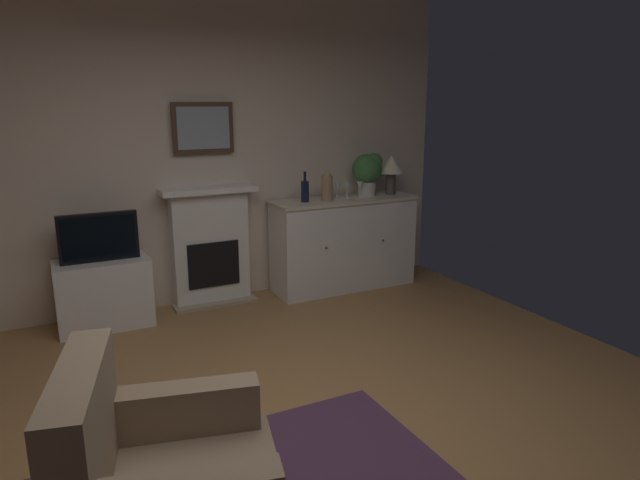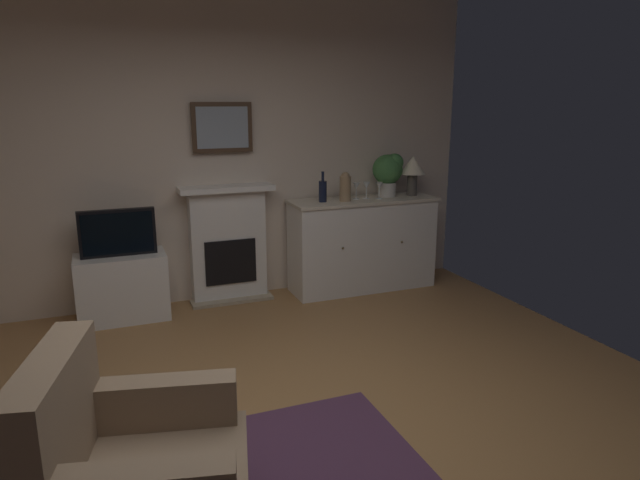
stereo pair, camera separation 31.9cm
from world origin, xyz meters
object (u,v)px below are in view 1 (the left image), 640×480
at_px(fireplace_unit, 210,246).
at_px(wine_glass_right, 360,186).
at_px(table_lamp, 391,167).
at_px(potted_plant_small, 368,170).
at_px(sideboard_cabinet, 344,243).
at_px(wine_glass_left, 337,186).
at_px(vase_decorative, 327,186).
at_px(tv_set, 99,237).
at_px(wine_glass_center, 347,186).
at_px(tv_cabinet, 104,293).
at_px(framed_picture, 203,128).
at_px(wine_bottle, 305,191).

distance_m(fireplace_unit, wine_glass_right, 1.57).
xyz_separation_m(table_lamp, potted_plant_small, (-0.25, 0.05, -0.02)).
distance_m(sideboard_cabinet, wine_glass_left, 0.58).
xyz_separation_m(table_lamp, vase_decorative, (-0.77, -0.05, -0.14)).
relative_size(table_lamp, tv_set, 0.65).
height_order(wine_glass_center, tv_set, wine_glass_center).
xyz_separation_m(table_lamp, wine_glass_left, (-0.62, 0.01, -0.16)).
distance_m(wine_glass_left, potted_plant_small, 0.40).
bearing_deg(table_lamp, tv_cabinet, 179.70).
bearing_deg(table_lamp, framed_picture, 173.22).
bearing_deg(wine_glass_right, potted_plant_small, 33.43).
relative_size(wine_bottle, wine_glass_left, 1.76).
relative_size(framed_picture, vase_decorative, 1.96).
height_order(table_lamp, wine_glass_center, table_lamp).
distance_m(vase_decorative, tv_set, 2.10).
xyz_separation_m(wine_glass_left, wine_glass_right, (0.22, -0.06, 0.00)).
relative_size(wine_glass_right, potted_plant_small, 0.38).
xyz_separation_m(fireplace_unit, framed_picture, (0.00, 0.05, 1.07)).
relative_size(wine_bottle, potted_plant_small, 0.67).
xyz_separation_m(table_lamp, tv_set, (-2.85, -0.01, -0.42)).
xyz_separation_m(wine_bottle, tv_cabinet, (-1.86, 0.03, -0.74)).
relative_size(sideboard_cabinet, wine_glass_left, 8.93).
height_order(table_lamp, wine_glass_left, table_lamp).
distance_m(framed_picture, tv_set, 1.31).
xyz_separation_m(framed_picture, tv_cabinet, (-0.97, -0.21, -1.33)).
height_order(framed_picture, sideboard_cabinet, framed_picture).
distance_m(vase_decorative, potted_plant_small, 0.54).
height_order(framed_picture, wine_glass_left, framed_picture).
xyz_separation_m(tv_cabinet, potted_plant_small, (2.60, 0.03, 0.89)).
xyz_separation_m(framed_picture, tv_set, (-0.98, -0.23, -0.84)).
bearing_deg(wine_bottle, wine_glass_center, 2.27).
distance_m(wine_glass_right, potted_plant_small, 0.23).
distance_m(fireplace_unit, sideboard_cabinet, 1.34).
xyz_separation_m(table_lamp, wine_bottle, (-0.98, -0.01, -0.17)).
xyz_separation_m(sideboard_cabinet, potted_plant_small, (0.30, 0.05, 0.72)).
height_order(sideboard_cabinet, potted_plant_small, potted_plant_small).
bearing_deg(vase_decorative, sideboard_cabinet, 13.00).
bearing_deg(fireplace_unit, potted_plant_small, -4.65).
distance_m(wine_glass_left, tv_cabinet, 2.35).
distance_m(wine_glass_center, wine_glass_right, 0.13).
relative_size(table_lamp, vase_decorative, 1.42).
bearing_deg(wine_glass_center, wine_glass_right, -29.29).
xyz_separation_m(framed_picture, table_lamp, (1.87, -0.22, -0.42)).
relative_size(wine_glass_left, potted_plant_small, 0.38).
xyz_separation_m(framed_picture, sideboard_cabinet, (1.32, -0.22, -1.16)).
distance_m(framed_picture, tv_cabinet, 1.66).
height_order(wine_bottle, potted_plant_small, potted_plant_small).
distance_m(fireplace_unit, wine_glass_center, 1.46).
xyz_separation_m(fireplace_unit, wine_glass_left, (1.25, -0.17, 0.49)).
bearing_deg(wine_glass_left, tv_set, -179.53).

